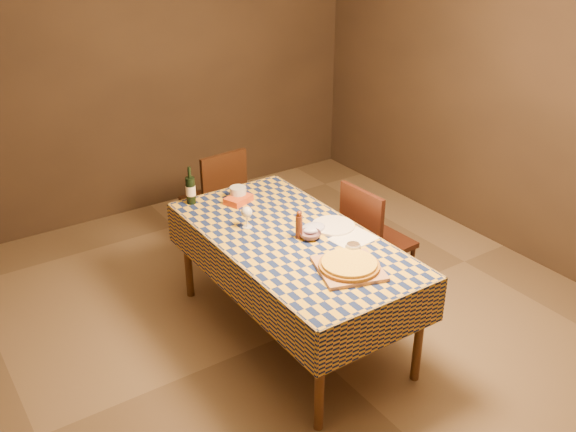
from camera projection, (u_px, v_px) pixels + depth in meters
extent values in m
plane|color=brown|center=(292.00, 333.00, 4.52)|extent=(5.00, 5.00, 0.00)
cube|color=#34271D|center=(136.00, 70.00, 5.77)|extent=(4.50, 0.10, 2.70)
cube|color=#34271D|center=(529.00, 96.00, 5.04)|extent=(0.10, 5.00, 2.70)
cylinder|color=brown|center=(320.00, 377.00, 3.55)|extent=(0.06, 0.06, 0.75)
cylinder|color=brown|center=(419.00, 330.00, 3.92)|extent=(0.06, 0.06, 0.75)
cylinder|color=brown|center=(187.00, 253.00, 4.78)|extent=(0.06, 0.06, 0.75)
cylinder|color=brown|center=(273.00, 226.00, 5.16)|extent=(0.06, 0.06, 0.75)
cube|color=brown|center=(292.00, 241.00, 4.19)|extent=(0.90, 1.80, 0.03)
cube|color=brown|center=(292.00, 238.00, 4.18)|extent=(0.92, 1.82, 0.02)
cube|color=brown|center=(385.00, 325.00, 3.56)|extent=(0.94, 0.01, 0.30)
cube|color=brown|center=(225.00, 207.00, 4.92)|extent=(0.94, 0.01, 0.30)
cube|color=brown|center=(231.00, 277.00, 4.01)|extent=(0.01, 1.84, 0.30)
cube|color=brown|center=(347.00, 238.00, 4.47)|extent=(0.01, 1.84, 0.30)
cube|color=#A8734F|center=(349.00, 269.00, 3.80)|extent=(0.46, 0.46, 0.02)
cylinder|color=#8E5B17|center=(349.00, 265.00, 3.79)|extent=(0.40, 0.40, 0.02)
cylinder|color=gold|center=(349.00, 263.00, 3.78)|extent=(0.36, 0.36, 0.02)
cylinder|color=#461D10|center=(299.00, 227.00, 4.12)|extent=(0.05, 0.05, 0.16)
sphere|color=#461D10|center=(299.00, 213.00, 4.08)|extent=(0.04, 0.04, 0.04)
imported|color=#624652|center=(310.00, 235.00, 4.15)|extent=(0.18, 0.18, 0.04)
cylinder|color=silver|center=(247.00, 227.00, 4.29)|extent=(0.07, 0.07, 0.00)
cylinder|color=silver|center=(247.00, 222.00, 4.28)|extent=(0.01, 0.01, 0.07)
sphere|color=silver|center=(247.00, 212.00, 4.24)|extent=(0.08, 0.08, 0.08)
ellipsoid|color=#3D0707|center=(247.00, 213.00, 4.25)|extent=(0.05, 0.05, 0.03)
cylinder|color=black|center=(191.00, 190.00, 4.59)|extent=(0.07, 0.07, 0.20)
cylinder|color=black|center=(189.00, 172.00, 4.52)|extent=(0.03, 0.03, 0.08)
cylinder|color=beige|center=(191.00, 190.00, 4.59)|extent=(0.07, 0.07, 0.07)
cylinder|color=#B8BEBF|center=(238.00, 193.00, 4.66)|extent=(0.13, 0.13, 0.10)
cube|color=#BB4518|center=(238.00, 200.00, 4.63)|extent=(0.22, 0.19, 0.05)
cylinder|color=white|center=(333.00, 226.00, 4.29)|extent=(0.34, 0.34, 0.02)
imported|color=silver|center=(353.00, 249.00, 3.95)|extent=(0.13, 0.13, 0.08)
cube|color=white|center=(353.00, 239.00, 4.15)|extent=(0.30, 0.24, 0.00)
ellipsoid|color=#AEB4DE|center=(313.00, 228.00, 4.23)|extent=(0.20, 0.18, 0.05)
cube|color=black|center=(213.00, 200.00, 5.42)|extent=(0.45, 0.45, 0.04)
cube|color=black|center=(224.00, 181.00, 5.17)|extent=(0.42, 0.07, 0.46)
cylinder|color=black|center=(220.00, 212.00, 5.75)|extent=(0.04, 0.04, 0.43)
cylinder|color=black|center=(185.00, 223.00, 5.55)|extent=(0.04, 0.04, 0.43)
cylinder|color=black|center=(243.00, 227.00, 5.50)|extent=(0.04, 0.04, 0.43)
cylinder|color=black|center=(207.00, 239.00, 5.30)|extent=(0.04, 0.04, 0.43)
cube|color=black|center=(379.00, 242.00, 4.76)|extent=(0.44, 0.44, 0.04)
cube|color=black|center=(361.00, 220.00, 4.55)|extent=(0.06, 0.42, 0.46)
cylinder|color=black|center=(411.00, 272.00, 4.84)|extent=(0.04, 0.04, 0.43)
cylinder|color=black|center=(378.00, 253.00, 5.10)|extent=(0.04, 0.04, 0.43)
cylinder|color=black|center=(376.00, 288.00, 4.64)|extent=(0.04, 0.04, 0.43)
cylinder|color=black|center=(343.00, 267.00, 4.90)|extent=(0.04, 0.04, 0.43)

